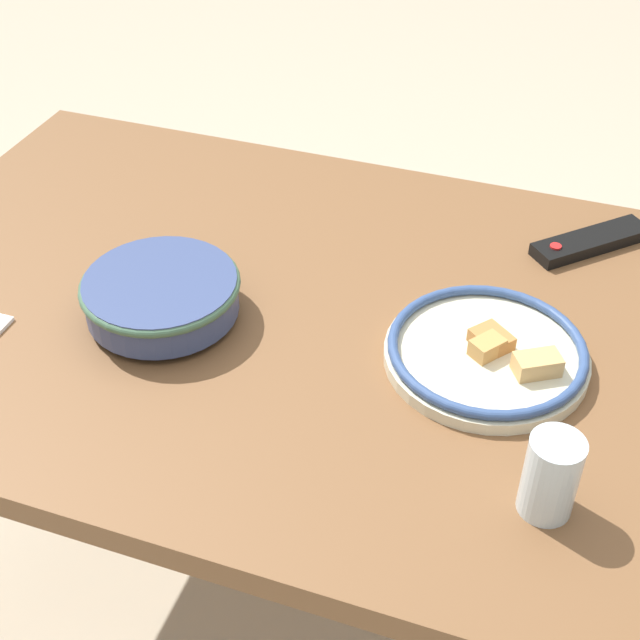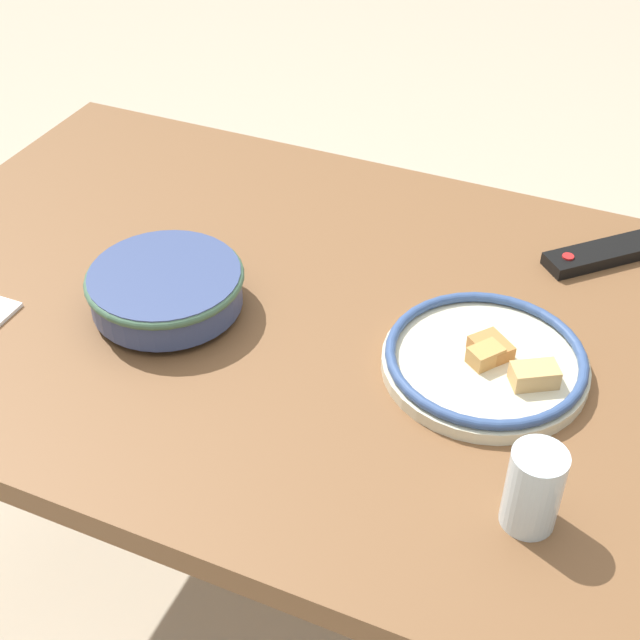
{
  "view_description": "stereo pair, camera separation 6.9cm",
  "coord_description": "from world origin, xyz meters",
  "px_view_note": "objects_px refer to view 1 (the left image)",
  "views": [
    {
      "loc": [
        0.33,
        -0.94,
        1.51
      ],
      "look_at": [
        0.02,
        -0.05,
        0.73
      ],
      "focal_mm": 50.0,
      "sensor_mm": 36.0,
      "label": 1
    },
    {
      "loc": [
        0.39,
        -0.91,
        1.51
      ],
      "look_at": [
        0.02,
        -0.05,
        0.73
      ],
      "focal_mm": 50.0,
      "sensor_mm": 36.0,
      "label": 2
    }
  ],
  "objects_px": {
    "noodle_bowl": "(162,295)",
    "food_plate": "(488,353)",
    "tv_remote": "(591,242)",
    "drinking_glass": "(551,476)"
  },
  "relations": [
    {
      "from": "noodle_bowl",
      "to": "food_plate",
      "type": "bearing_deg",
      "value": 6.99
    },
    {
      "from": "noodle_bowl",
      "to": "drinking_glass",
      "type": "bearing_deg",
      "value": -16.46
    },
    {
      "from": "noodle_bowl",
      "to": "food_plate",
      "type": "height_order",
      "value": "noodle_bowl"
    },
    {
      "from": "drinking_glass",
      "to": "food_plate",
      "type": "bearing_deg",
      "value": 116.07
    },
    {
      "from": "tv_remote",
      "to": "drinking_glass",
      "type": "bearing_deg",
      "value": 136.37
    },
    {
      "from": "tv_remote",
      "to": "food_plate",
      "type": "bearing_deg",
      "value": 118.17
    },
    {
      "from": "drinking_glass",
      "to": "tv_remote",
      "type": "bearing_deg",
      "value": 90.68
    },
    {
      "from": "noodle_bowl",
      "to": "tv_remote",
      "type": "xyz_separation_m",
      "value": [
        0.56,
        0.38,
        -0.03
      ]
    },
    {
      "from": "noodle_bowl",
      "to": "food_plate",
      "type": "distance_m",
      "value": 0.46
    },
    {
      "from": "food_plate",
      "to": "drinking_glass",
      "type": "bearing_deg",
      "value": -63.93
    }
  ]
}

